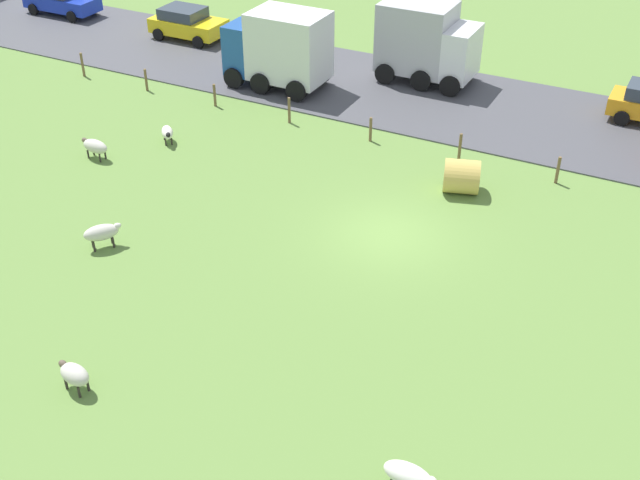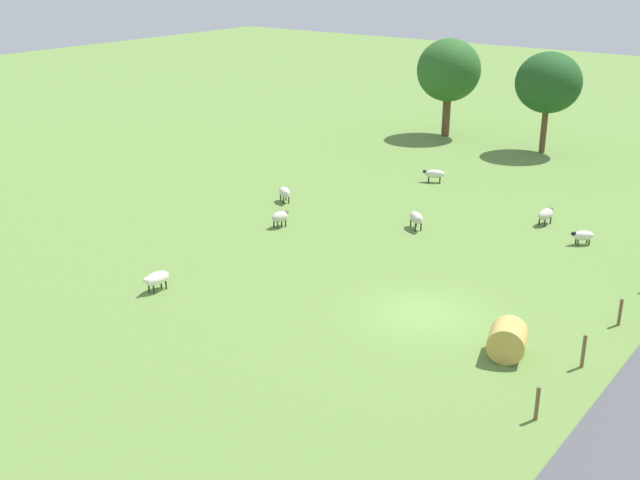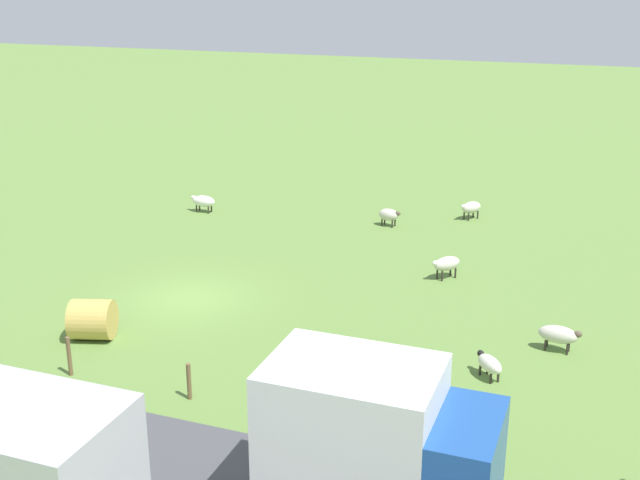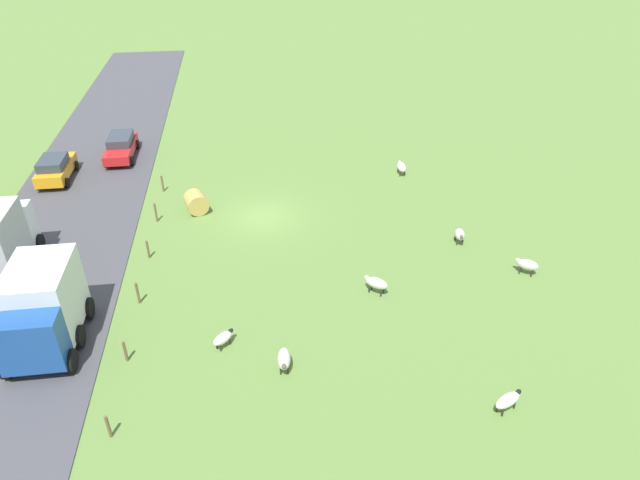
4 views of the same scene
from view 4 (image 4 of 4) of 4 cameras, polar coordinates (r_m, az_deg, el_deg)
name	(u,v)px [view 4 (image 4 of 4)]	position (r m, az deg, el deg)	size (l,w,h in m)	color
ground_plane	(263,217)	(33.21, -5.81, 2.33)	(160.00, 160.00, 0.00)	olive
road_strip	(64,230)	(34.86, -24.47, 0.93)	(8.00, 80.00, 0.06)	#47474C
sheep_0	(508,400)	(22.58, 18.50, -15.13)	(1.29, 0.93, 0.75)	silver
sheep_1	(401,167)	(38.31, 8.25, 7.33)	(0.55, 1.26, 0.79)	white
sheep_2	(376,283)	(26.83, 5.74, -4.36)	(1.21, 1.12, 0.84)	beige
sheep_3	(460,235)	(31.31, 13.97, 0.54)	(0.67, 1.07, 0.79)	beige
sheep_4	(284,359)	(22.97, -3.67, -11.93)	(0.62, 1.29, 0.80)	beige
sheep_5	(527,265)	(29.82, 20.26, -2.36)	(1.16, 1.04, 0.81)	beige
sheep_6	(223,338)	(24.28, -9.79, -9.76)	(1.01, 0.98, 0.67)	silver
hay_bale_0	(196,202)	(34.10, -12.42, 3.75)	(1.25, 1.25, 1.27)	tan
fence_post_0	(162,184)	(37.04, -15.67, 5.52)	(0.12, 0.12, 1.08)	brown
fence_post_1	(156,212)	(33.69, -16.30, 2.70)	(0.12, 0.12, 1.17)	brown
fence_post_2	(148,249)	(30.51, -17.03, -0.91)	(0.12, 0.12, 1.03)	brown
fence_post_3	(138,293)	(27.41, -17.98, -5.13)	(0.12, 0.12, 1.15)	brown
fence_post_4	(125,351)	(24.58, -19.12, -10.59)	(0.12, 0.12, 1.02)	brown
fence_post_5	(108,426)	(21.99, -20.65, -17.26)	(0.12, 0.12, 1.05)	brown
truck_1	(43,308)	(25.76, -26.28, -6.19)	(2.71, 4.59, 3.52)	#1E4C99
car_1	(121,146)	(42.67, -19.52, 8.94)	(1.95, 4.56, 1.52)	red
car_3	(55,168)	(40.73, -25.24, 6.61)	(1.96, 4.06, 1.61)	orange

